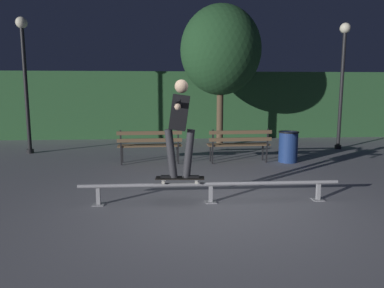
{
  "coord_description": "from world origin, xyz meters",
  "views": [
    {
      "loc": [
        -0.68,
        -5.19,
        1.77
      ],
      "look_at": [
        -0.25,
        1.05,
        0.85
      ],
      "focal_mm": 32.45,
      "sensor_mm": 36.0,
      "label": 1
    }
  ],
  "objects_px": {
    "grind_rail": "(211,187)",
    "trash_can": "(288,146)",
    "park_bench_leftmost": "(150,143)",
    "tree_behind_benches": "(221,51)",
    "park_bench_left_center": "(239,142)",
    "skateboarder": "(180,120)",
    "lamp_post_left": "(25,68)",
    "skateboard": "(180,178)",
    "lamp_post_right": "(343,70)"
  },
  "relations": [
    {
      "from": "skateboarder",
      "to": "park_bench_left_center",
      "type": "relative_size",
      "value": 0.96
    },
    {
      "from": "lamp_post_left",
      "to": "lamp_post_right",
      "type": "distance_m",
      "value": 9.54
    },
    {
      "from": "park_bench_leftmost",
      "to": "tree_behind_benches",
      "type": "distance_m",
      "value": 4.52
    },
    {
      "from": "lamp_post_right",
      "to": "park_bench_left_center",
      "type": "bearing_deg",
      "value": -151.07
    },
    {
      "from": "lamp_post_right",
      "to": "trash_can",
      "type": "xyz_separation_m",
      "value": [
        -2.35,
        -2.0,
        -2.07
      ]
    },
    {
      "from": "skateboarder",
      "to": "lamp_post_right",
      "type": "xyz_separation_m",
      "value": [
        5.26,
        5.21,
        1.13
      ]
    },
    {
      "from": "park_bench_leftmost",
      "to": "trash_can",
      "type": "xyz_separation_m",
      "value": [
        3.55,
        0.01,
        -0.12
      ]
    },
    {
      "from": "lamp_post_left",
      "to": "grind_rail",
      "type": "bearing_deg",
      "value": -46.47
    },
    {
      "from": "grind_rail",
      "to": "park_bench_left_center",
      "type": "height_order",
      "value": "park_bench_left_center"
    },
    {
      "from": "lamp_post_left",
      "to": "lamp_post_right",
      "type": "xyz_separation_m",
      "value": [
        9.54,
        0.17,
        0.0
      ]
    },
    {
      "from": "park_bench_leftmost",
      "to": "trash_can",
      "type": "relative_size",
      "value": 2.02
    },
    {
      "from": "lamp_post_right",
      "to": "park_bench_leftmost",
      "type": "bearing_deg",
      "value": -161.21
    },
    {
      "from": "park_bench_leftmost",
      "to": "grind_rail",
      "type": "bearing_deg",
      "value": -70.34
    },
    {
      "from": "tree_behind_benches",
      "to": "park_bench_leftmost",
      "type": "bearing_deg",
      "value": -126.75
    },
    {
      "from": "park_bench_leftmost",
      "to": "lamp_post_left",
      "type": "xyz_separation_m",
      "value": [
        -3.64,
        1.83,
        1.94
      ]
    },
    {
      "from": "skateboard",
      "to": "lamp_post_left",
      "type": "distance_m",
      "value": 6.93
    },
    {
      "from": "grind_rail",
      "to": "trash_can",
      "type": "relative_size",
      "value": 5.32
    },
    {
      "from": "park_bench_left_center",
      "to": "trash_can",
      "type": "xyz_separation_m",
      "value": [
        1.28,
        0.01,
        -0.12
      ]
    },
    {
      "from": "skateboarder",
      "to": "lamp_post_left",
      "type": "height_order",
      "value": "lamp_post_left"
    },
    {
      "from": "park_bench_leftmost",
      "to": "lamp_post_right",
      "type": "xyz_separation_m",
      "value": [
        5.9,
        2.01,
        1.94
      ]
    },
    {
      "from": "skateboarder",
      "to": "trash_can",
      "type": "height_order",
      "value": "skateboarder"
    },
    {
      "from": "skateboard",
      "to": "skateboarder",
      "type": "bearing_deg",
      "value": -4.35
    },
    {
      "from": "lamp_post_left",
      "to": "trash_can",
      "type": "distance_m",
      "value": 7.7
    },
    {
      "from": "skateboarder",
      "to": "skateboard",
      "type": "bearing_deg",
      "value": 175.65
    },
    {
      "from": "park_bench_left_center",
      "to": "trash_can",
      "type": "bearing_deg",
      "value": 0.31
    },
    {
      "from": "grind_rail",
      "to": "park_bench_left_center",
      "type": "xyz_separation_m",
      "value": [
        1.13,
        3.2,
        0.27
      ]
    },
    {
      "from": "skateboard",
      "to": "lamp_post_right",
      "type": "distance_m",
      "value": 7.68
    },
    {
      "from": "skateboard",
      "to": "park_bench_leftmost",
      "type": "distance_m",
      "value": 3.27
    },
    {
      "from": "skateboarder",
      "to": "park_bench_left_center",
      "type": "distance_m",
      "value": 3.68
    },
    {
      "from": "skateboarder",
      "to": "park_bench_left_center",
      "type": "xyz_separation_m",
      "value": [
        1.62,
        3.2,
        -0.81
      ]
    },
    {
      "from": "skateboarder",
      "to": "trash_can",
      "type": "distance_m",
      "value": 4.43
    },
    {
      "from": "skateboarder",
      "to": "lamp_post_right",
      "type": "height_order",
      "value": "lamp_post_right"
    },
    {
      "from": "park_bench_leftmost",
      "to": "tree_behind_benches",
      "type": "height_order",
      "value": "tree_behind_benches"
    },
    {
      "from": "grind_rail",
      "to": "trash_can",
      "type": "bearing_deg",
      "value": 53.07
    },
    {
      "from": "skateboard",
      "to": "tree_behind_benches",
      "type": "distance_m",
      "value": 6.92
    },
    {
      "from": "skateboard",
      "to": "tree_behind_benches",
      "type": "height_order",
      "value": "tree_behind_benches"
    },
    {
      "from": "tree_behind_benches",
      "to": "skateboarder",
      "type": "bearing_deg",
      "value": -104.24
    },
    {
      "from": "grind_rail",
      "to": "lamp_post_right",
      "type": "distance_m",
      "value": 7.39
    },
    {
      "from": "skateboarder",
      "to": "tree_behind_benches",
      "type": "distance_m",
      "value": 6.6
    },
    {
      "from": "lamp_post_right",
      "to": "trash_can",
      "type": "bearing_deg",
      "value": -139.58
    },
    {
      "from": "lamp_post_left",
      "to": "trash_can",
      "type": "bearing_deg",
      "value": -14.26
    },
    {
      "from": "park_bench_left_center",
      "to": "skateboard",
      "type": "bearing_deg",
      "value": -116.96
    },
    {
      "from": "grind_rail",
      "to": "trash_can",
      "type": "xyz_separation_m",
      "value": [
        2.41,
        3.21,
        0.15
      ]
    },
    {
      "from": "skateboard",
      "to": "park_bench_left_center",
      "type": "bearing_deg",
      "value": 63.04
    },
    {
      "from": "tree_behind_benches",
      "to": "trash_can",
      "type": "height_order",
      "value": "tree_behind_benches"
    },
    {
      "from": "park_bench_leftmost",
      "to": "park_bench_left_center",
      "type": "bearing_deg",
      "value": 0.0
    },
    {
      "from": "grind_rail",
      "to": "park_bench_leftmost",
      "type": "distance_m",
      "value": 3.41
    },
    {
      "from": "grind_rail",
      "to": "lamp_post_left",
      "type": "relative_size",
      "value": 1.09
    },
    {
      "from": "lamp_post_left",
      "to": "skateboarder",
      "type": "bearing_deg",
      "value": -49.6
    },
    {
      "from": "skateboard",
      "to": "trash_can",
      "type": "bearing_deg",
      "value": 47.77
    }
  ]
}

